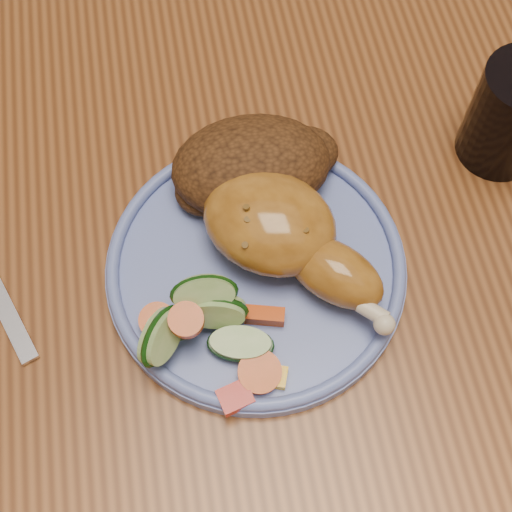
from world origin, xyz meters
name	(u,v)px	position (x,y,z in m)	size (l,w,h in m)	color
ground	(302,413)	(0.00, 0.00, 0.00)	(4.00, 4.00, 0.00)	#512E1C
dining_table	(344,237)	(0.00, 0.00, 0.67)	(0.90, 1.40, 0.75)	brown
plate	(256,268)	(-0.09, -0.06, 0.76)	(0.23, 0.23, 0.01)	#5D70BF
plate_rim	(256,262)	(-0.09, -0.06, 0.77)	(0.23, 0.23, 0.01)	#5D70BF
chicken_leg	(285,234)	(-0.07, -0.05, 0.79)	(0.15, 0.17, 0.06)	#A46922
rice_pilaf	(254,166)	(-0.08, 0.02, 0.78)	(0.14, 0.09, 0.06)	#472811
vegetable_pile	(204,327)	(-0.14, -0.11, 0.78)	(0.12, 0.10, 0.05)	#A50A05
drinking_glass	(512,115)	(0.13, 0.02, 0.80)	(0.07, 0.07, 0.09)	black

